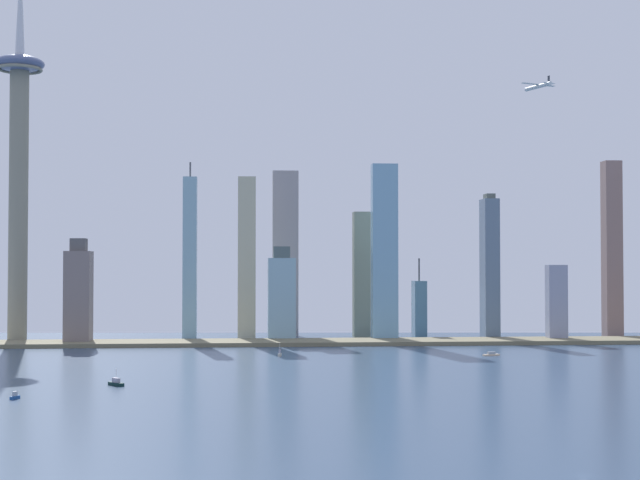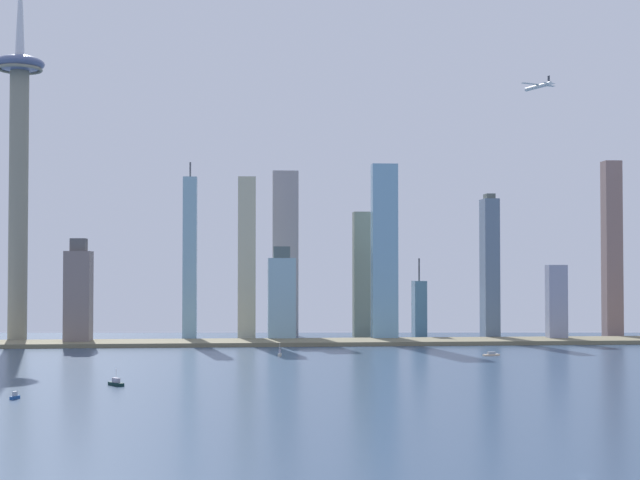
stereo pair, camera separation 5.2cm
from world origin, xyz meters
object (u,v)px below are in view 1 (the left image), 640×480
Objects in this scene: skyscraper_7 at (285,253)px; skyscraper_11 at (361,274)px; observation_tower at (19,149)px; skyscraper_5 at (612,249)px; skyscraper_10 at (419,309)px; skyscraper_12 at (490,268)px; skyscraper_0 at (247,259)px; skyscraper_2 at (556,303)px; skyscraper_8 at (190,259)px; skyscraper_9 at (384,253)px; boat_0 at (116,383)px; skyscraper_1 at (282,297)px; skyscraper_4 at (78,295)px; airplane at (538,86)px; boat_3 at (491,354)px; boat_2 at (280,354)px; boat_1 at (15,396)px.

skyscraper_7 reaches higher than skyscraper_11.
skyscraper_11 is at bearing 9.00° from observation_tower.
skyscraper_5 is 2.22× the size of skyscraper_10.
skyscraper_0 is at bearing 177.30° from skyscraper_12.
skyscraper_2 is at bearing -21.68° from skyscraper_11.
observation_tower is 2.17× the size of skyscraper_8.
boat_0 is at bearing -122.92° from skyscraper_9.
skyscraper_7 is (6.35, 66.33, 42.28)m from skyscraper_1.
boat_0 is (73.94, -300.23, -42.51)m from skyscraper_4.
airplane is at bearing -26.07° from skyscraper_0.
skyscraper_7 is 5.08× the size of airplane.
boat_0 is 315.55m from boat_3.
skyscraper_8 is 192.93m from boat_2.
skyscraper_1 is 0.71× the size of skyscraper_11.
skyscraper_0 is 2.17× the size of skyscraper_2.
skyscraper_0 is at bearing 157.24° from skyscraper_1.
observation_tower reaches higher than skyscraper_4.
skyscraper_9 is at bearing -5.11° from skyscraper_8.
skyscraper_5 is 323.91m from skyscraper_7.
boat_2 is at bearing -114.23° from skyscraper_11.
skyscraper_11 is (114.11, 31.81, -15.36)m from skyscraper_0.
skyscraper_4 is at bearing -165.01° from skyscraper_0.
observation_tower is at bearing -163.83° from skyscraper_7.
boat_1 is 509.27m from airplane.
skyscraper_0 is 159.53m from skyscraper_4.
airplane is (323.25, 219.99, 221.84)m from boat_0.
boat_2 is at bearing -81.26° from skyscraper_0.
boat_2 reaches higher than boat_3.
skyscraper_0 is 1.11× the size of skyscraper_12.
skyscraper_5 reaches higher than boat_0.
skyscraper_5 is (567.71, 19.56, -90.59)m from observation_tower.
skyscraper_2 is 270.46m from skyscraper_7.
skyscraper_5 is 1.05× the size of skyscraper_9.
skyscraper_5 is (509.37, 40.58, 42.94)m from skyscraper_4.
skyscraper_1 is at bearing -179.21° from skyscraper_12.
skyscraper_11 is at bearing 18.88° from airplane.
skyscraper_1 is at bearing -5.01° from skyscraper_8.
skyscraper_4 is 385.63m from skyscraper_12.
boat_0 is 0.37× the size of airplane.
skyscraper_11 is at bearing 12.78° from skyscraper_8.
boat_0 is at bearing -133.23° from skyscraper_12.
skyscraper_8 is 286.68m from skyscraper_12.
skyscraper_9 is at bearing -39.81° from skyscraper_7.
skyscraper_12 is 20.57× the size of boat_1.
observation_tower reaches higher than boat_3.
skyscraper_0 reaches higher than boat_2.
skyscraper_1 is at bearing -95.47° from skyscraper_7.
airplane is at bearing -39.90° from skyscraper_9.
skyscraper_8 is at bearing -50.66° from boat_3.
skyscraper_1 reaches higher than boat_1.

